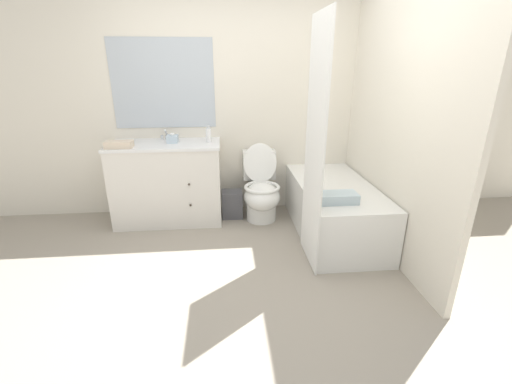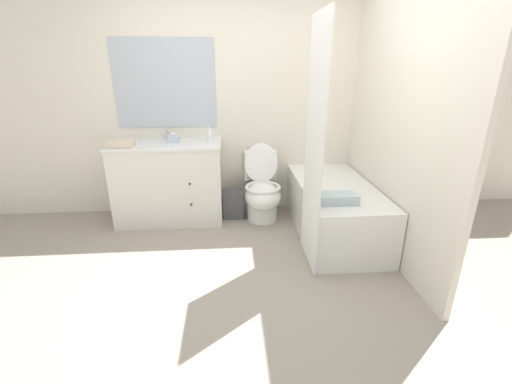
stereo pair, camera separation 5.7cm
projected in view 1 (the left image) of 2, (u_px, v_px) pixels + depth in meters
name	position (u px, v px, depth m)	size (l,w,h in m)	color
ground_plane	(246.00, 287.00, 2.73)	(14.00, 14.00, 0.00)	gray
wall_back	(234.00, 104.00, 3.85)	(8.00, 0.06, 2.50)	silver
wall_right	(385.00, 113.00, 3.19)	(0.05, 2.64, 2.50)	silver
vanity_cabinet	(168.00, 182.00, 3.78)	(1.17, 0.59, 0.89)	silver
sink_faucet	(167.00, 136.00, 3.80)	(0.14, 0.12, 0.12)	silver
toilet	(261.00, 191.00, 3.85)	(0.40, 0.65, 0.84)	white
bathtub	(333.00, 208.00, 3.55)	(0.73, 1.52, 0.53)	white
shower_curtain	(315.00, 149.00, 2.78)	(0.01, 0.56, 2.04)	white
wastebasket	(232.00, 204.00, 3.95)	(0.23, 0.20, 0.32)	#4C4C51
tissue_box	(173.00, 139.00, 3.65)	(0.11, 0.14, 0.10)	silver
soap_dispenser	(209.00, 135.00, 3.66)	(0.06, 0.06, 0.18)	white
hand_towel_folded	(119.00, 144.00, 3.41)	(0.26, 0.14, 0.07)	beige
bath_towel_folded	(338.00, 198.00, 3.00)	(0.34, 0.18, 0.09)	silver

